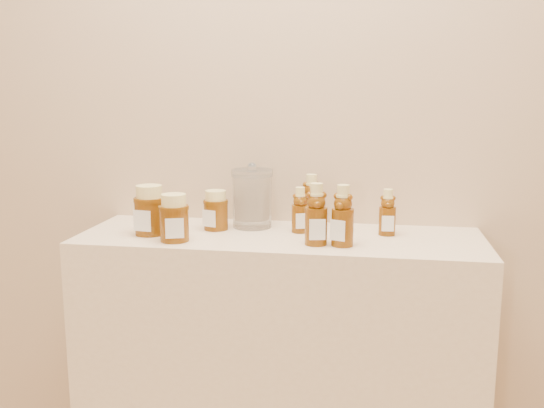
% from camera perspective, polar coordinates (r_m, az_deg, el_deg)
% --- Properties ---
extents(wall_back, '(3.50, 0.02, 2.70)m').
position_cam_1_polar(wall_back, '(1.96, 1.68, 11.37)').
color(wall_back, tan).
rests_on(wall_back, ground).
extents(display_table, '(1.20, 0.40, 0.90)m').
position_cam_1_polar(display_table, '(1.96, 0.71, -15.81)').
color(display_table, beige).
rests_on(display_table, ground).
extents(bear_bottle_back_left, '(0.07, 0.07, 0.16)m').
position_cam_1_polar(bear_bottle_back_left, '(1.83, 2.65, -0.27)').
color(bear_bottle_back_left, '#572B06').
rests_on(bear_bottle_back_left, display_table).
extents(bear_bottle_back_mid, '(0.07, 0.07, 0.19)m').
position_cam_1_polar(bear_bottle_back_mid, '(1.90, 3.72, 0.63)').
color(bear_bottle_back_mid, '#572B06').
rests_on(bear_bottle_back_mid, display_table).
extents(bear_bottle_back_right, '(0.06, 0.06, 0.16)m').
position_cam_1_polar(bear_bottle_back_right, '(1.83, 10.82, -0.48)').
color(bear_bottle_back_right, '#572B06').
rests_on(bear_bottle_back_right, display_table).
extents(bear_bottle_front_left, '(0.08, 0.08, 0.20)m').
position_cam_1_polar(bear_bottle_front_left, '(1.69, 4.19, -0.58)').
color(bear_bottle_front_left, '#572B06').
rests_on(bear_bottle_front_left, display_table).
extents(bear_bottle_front_right, '(0.09, 0.09, 0.19)m').
position_cam_1_polar(bear_bottle_front_right, '(1.68, 6.68, -0.71)').
color(bear_bottle_front_right, '#572B06').
rests_on(bear_bottle_front_right, display_table).
extents(honey_jar_left, '(0.11, 0.11, 0.15)m').
position_cam_1_polar(honey_jar_left, '(1.84, -11.43, -0.56)').
color(honey_jar_left, '#572B06').
rests_on(honey_jar_left, display_table).
extents(honey_jar_back, '(0.10, 0.10, 0.12)m').
position_cam_1_polar(honey_jar_back, '(1.88, -5.31, -0.57)').
color(honey_jar_back, '#572B06').
rests_on(honey_jar_back, display_table).
extents(honey_jar_front, '(0.11, 0.11, 0.14)m').
position_cam_1_polar(honey_jar_front, '(1.75, -9.19, -1.28)').
color(honey_jar_front, '#572B06').
rests_on(honey_jar_front, display_table).
extents(glass_canister, '(0.16, 0.16, 0.20)m').
position_cam_1_polar(glass_canister, '(1.90, -1.88, 0.76)').
color(glass_canister, white).
rests_on(glass_canister, display_table).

